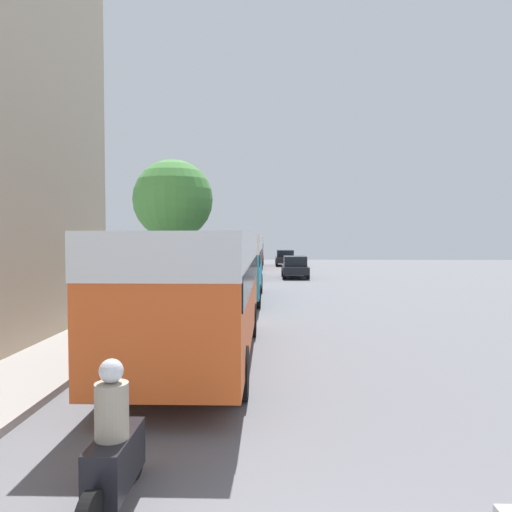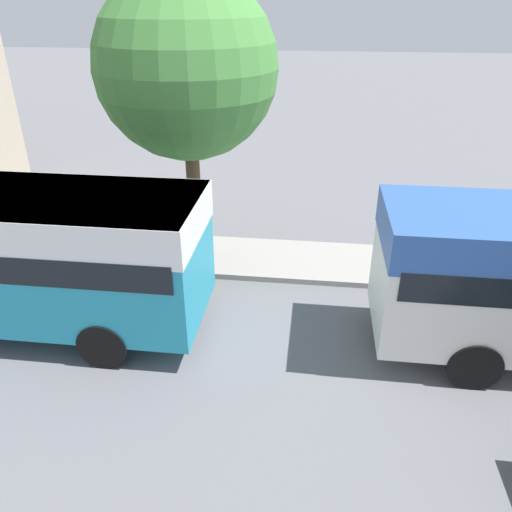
% 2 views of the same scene
% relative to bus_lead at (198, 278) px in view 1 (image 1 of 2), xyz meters
% --- Properties ---
extents(bus_lead, '(2.67, 9.33, 3.11)m').
position_rel_bus_lead_xyz_m(bus_lead, '(0.00, 0.00, 0.00)').
color(bus_lead, '#EA5B23').
rests_on(bus_lead, ground_plane).
extents(bus_following, '(2.66, 9.07, 3.06)m').
position_rel_bus_lead_xyz_m(bus_following, '(0.04, 11.56, -0.03)').
color(bus_following, teal).
rests_on(bus_following, ground_plane).
extents(bus_third_in_line, '(2.51, 9.25, 3.07)m').
position_rel_bus_lead_xyz_m(bus_third_in_line, '(-0.16, 24.20, -0.02)').
color(bus_third_in_line, silver).
rests_on(bus_third_in_line, ground_plane).
extents(bus_rear, '(2.54, 10.43, 2.94)m').
position_rel_bus_lead_xyz_m(bus_rear, '(-0.10, 35.74, -0.10)').
color(bus_rear, red).
rests_on(bus_rear, ground_plane).
extents(motorcycle_behind_lead, '(0.38, 2.24, 1.73)m').
position_rel_bus_lead_xyz_m(motorcycle_behind_lead, '(0.04, -6.72, -1.33)').
color(motorcycle_behind_lead, black).
rests_on(motorcycle_behind_lead, ground_plane).
extents(car_crossing, '(1.88, 4.10, 1.56)m').
position_rel_bus_lead_xyz_m(car_crossing, '(3.60, 23.85, -1.21)').
color(car_crossing, black).
rests_on(car_crossing, ground_plane).
extents(car_far_curb, '(1.95, 4.56, 1.58)m').
position_rel_bus_lead_xyz_m(car_far_curb, '(3.36, 38.48, -1.20)').
color(car_far_curb, black).
rests_on(car_far_curb, ground_plane).
extents(pedestrian_near_curb, '(0.36, 0.36, 1.59)m').
position_rel_bus_lead_xyz_m(pedestrian_near_curb, '(-3.57, 39.91, -1.06)').
color(pedestrian_near_curb, '#232838').
rests_on(pedestrian_near_curb, sidewalk).
extents(street_tree, '(4.33, 4.33, 7.01)m').
position_rel_bus_lead_xyz_m(street_tree, '(-3.51, 15.12, 2.96)').
color(street_tree, brown).
rests_on(street_tree, sidewalk).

